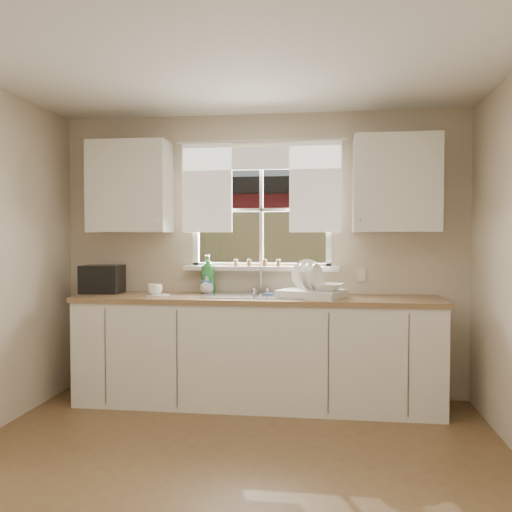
# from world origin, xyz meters

# --- Properties ---
(ground) EXTENTS (4.00, 4.00, 0.00)m
(ground) POSITION_xyz_m (0.00, 0.00, 0.00)
(ground) COLOR brown
(ground) RESTS_ON ground
(room_walls) EXTENTS (3.62, 4.02, 2.50)m
(room_walls) POSITION_xyz_m (0.00, -0.07, 1.24)
(room_walls) COLOR beige
(room_walls) RESTS_ON ground
(ceiling) EXTENTS (3.60, 4.00, 0.02)m
(ceiling) POSITION_xyz_m (0.00, 0.00, 2.50)
(ceiling) COLOR silver
(ceiling) RESTS_ON room_walls
(window) EXTENTS (1.38, 0.16, 1.06)m
(window) POSITION_xyz_m (0.00, 2.00, 1.49)
(window) COLOR white
(window) RESTS_ON room_walls
(curtains) EXTENTS (1.50, 0.03, 0.81)m
(curtains) POSITION_xyz_m (0.00, 1.95, 1.93)
(curtains) COLOR white
(curtains) RESTS_ON room_walls
(base_cabinets) EXTENTS (3.00, 0.62, 0.87)m
(base_cabinets) POSITION_xyz_m (0.00, 1.68, 0.43)
(base_cabinets) COLOR white
(base_cabinets) RESTS_ON ground
(countertop) EXTENTS (3.04, 0.65, 0.04)m
(countertop) POSITION_xyz_m (0.00, 1.68, 0.89)
(countertop) COLOR olive
(countertop) RESTS_ON base_cabinets
(upper_cabinet_left) EXTENTS (0.70, 0.33, 0.80)m
(upper_cabinet_left) POSITION_xyz_m (-1.15, 1.82, 1.85)
(upper_cabinet_left) COLOR white
(upper_cabinet_left) RESTS_ON room_walls
(upper_cabinet_right) EXTENTS (0.70, 0.33, 0.80)m
(upper_cabinet_right) POSITION_xyz_m (1.15, 1.82, 1.85)
(upper_cabinet_right) COLOR white
(upper_cabinet_right) RESTS_ON room_walls
(wall_outlet) EXTENTS (0.08, 0.01, 0.12)m
(wall_outlet) POSITION_xyz_m (0.88, 1.99, 1.08)
(wall_outlet) COLOR beige
(wall_outlet) RESTS_ON room_walls
(sill_jars) EXTENTS (0.42, 0.04, 0.06)m
(sill_jars) POSITION_xyz_m (-0.03, 1.94, 1.18)
(sill_jars) COLOR brown
(sill_jars) RESTS_ON window
(backyard) EXTENTS (20.00, 10.00, 6.13)m
(backyard) POSITION_xyz_m (0.58, 8.42, 3.46)
(backyard) COLOR #335421
(backyard) RESTS_ON ground
(sink) EXTENTS (0.88, 0.52, 0.40)m
(sink) POSITION_xyz_m (0.00, 1.71, 0.84)
(sink) COLOR #B7B7BC
(sink) RESTS_ON countertop
(dish_rack) EXTENTS (0.59, 0.52, 0.31)m
(dish_rack) POSITION_xyz_m (0.46, 1.64, 0.97)
(dish_rack) COLOR white
(dish_rack) RESTS_ON countertop
(bowl) EXTENTS (0.30, 0.30, 0.06)m
(bowl) POSITION_xyz_m (0.59, 1.59, 1.00)
(bowl) COLOR white
(bowl) RESTS_ON dish_rack
(soap_bottle_a) EXTENTS (0.15, 0.15, 0.34)m
(soap_bottle_a) POSITION_xyz_m (-0.46, 1.89, 1.08)
(soap_bottle_a) COLOR #2E8C3D
(soap_bottle_a) RESTS_ON countertop
(soap_bottle_b) EXTENTS (0.08, 0.08, 0.18)m
(soap_bottle_b) POSITION_xyz_m (-0.46, 1.85, 1.00)
(soap_bottle_b) COLOR #2E63AE
(soap_bottle_b) RESTS_ON countertop
(soap_bottle_c) EXTENTS (0.16, 0.16, 0.15)m
(soap_bottle_c) POSITION_xyz_m (-0.46, 1.83, 0.99)
(soap_bottle_c) COLOR beige
(soap_bottle_c) RESTS_ON countertop
(saucer) EXTENTS (0.20, 0.20, 0.01)m
(saucer) POSITION_xyz_m (-0.83, 1.60, 0.92)
(saucer) COLOR silver
(saucer) RESTS_ON countertop
(cup) EXTENTS (0.16, 0.16, 0.10)m
(cup) POSITION_xyz_m (-0.86, 1.62, 0.96)
(cup) COLOR white
(cup) RESTS_ON countertop
(black_appliance) EXTENTS (0.35, 0.31, 0.25)m
(black_appliance) POSITION_xyz_m (-1.40, 1.79, 1.03)
(black_appliance) COLOR black
(black_appliance) RESTS_ON countertop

